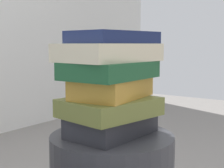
{
  "coord_description": "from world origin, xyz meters",
  "views": [
    {
      "loc": [
        -0.78,
        -0.55,
        0.8
      ],
      "look_at": [
        0.0,
        0.0,
        0.68
      ],
      "focal_mm": 53.81,
      "sensor_mm": 36.0,
      "label": 1
    }
  ],
  "objects_px": {
    "book_olive": "(109,107)",
    "book_navy": "(114,37)",
    "book_ochre": "(112,88)",
    "book_cream": "(109,53)",
    "book_forest": "(109,70)",
    "book_charcoal": "(112,125)"
  },
  "relations": [
    {
      "from": "book_olive",
      "to": "book_navy",
      "type": "xyz_separation_m",
      "value": [
        0.02,
        -0.0,
        0.2
      ]
    },
    {
      "from": "book_ochre",
      "to": "book_cream",
      "type": "bearing_deg",
      "value": 92.39
    },
    {
      "from": "book_forest",
      "to": "book_cream",
      "type": "relative_size",
      "value": 0.92
    },
    {
      "from": "book_charcoal",
      "to": "book_forest",
      "type": "bearing_deg",
      "value": 152.47
    },
    {
      "from": "book_olive",
      "to": "book_forest",
      "type": "xyz_separation_m",
      "value": [
        0.0,
        0.0,
        0.11
      ]
    },
    {
      "from": "book_ochre",
      "to": "book_cream",
      "type": "height_order",
      "value": "book_cream"
    },
    {
      "from": "book_olive",
      "to": "book_ochre",
      "type": "relative_size",
      "value": 1.08
    },
    {
      "from": "book_ochre",
      "to": "book_charcoal",
      "type": "bearing_deg",
      "value": -115.17
    },
    {
      "from": "book_olive",
      "to": "book_forest",
      "type": "height_order",
      "value": "book_forest"
    },
    {
      "from": "book_olive",
      "to": "book_forest",
      "type": "distance_m",
      "value": 0.11
    },
    {
      "from": "book_charcoal",
      "to": "book_forest",
      "type": "relative_size",
      "value": 0.96
    },
    {
      "from": "book_cream",
      "to": "book_navy",
      "type": "height_order",
      "value": "book_navy"
    },
    {
      "from": "book_cream",
      "to": "book_forest",
      "type": "bearing_deg",
      "value": -131.54
    },
    {
      "from": "book_navy",
      "to": "book_charcoal",
      "type": "bearing_deg",
      "value": -169.82
    },
    {
      "from": "book_charcoal",
      "to": "book_ochre",
      "type": "xyz_separation_m",
      "value": [
        0.0,
        0.0,
        0.11
      ]
    },
    {
      "from": "book_charcoal",
      "to": "book_olive",
      "type": "distance_m",
      "value": 0.06
    },
    {
      "from": "book_charcoal",
      "to": "book_navy",
      "type": "distance_m",
      "value": 0.25
    },
    {
      "from": "book_navy",
      "to": "book_forest",
      "type": "bearing_deg",
      "value": 171.61
    },
    {
      "from": "book_olive",
      "to": "book_cream",
      "type": "bearing_deg",
      "value": 52.81
    },
    {
      "from": "book_navy",
      "to": "book_cream",
      "type": "bearing_deg",
      "value": 136.98
    },
    {
      "from": "book_cream",
      "to": "book_navy",
      "type": "bearing_deg",
      "value": -45.34
    },
    {
      "from": "book_charcoal",
      "to": "book_forest",
      "type": "height_order",
      "value": "book_forest"
    }
  ]
}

